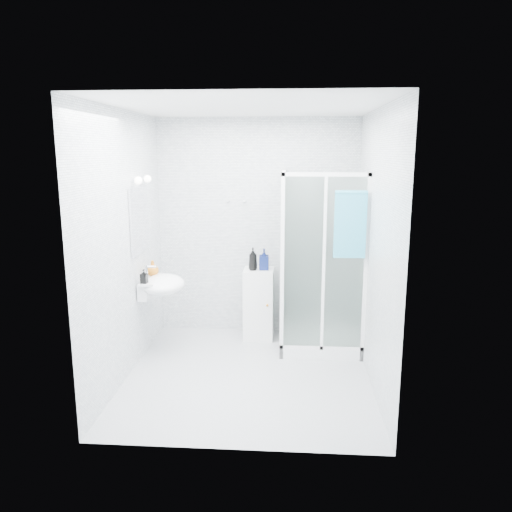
# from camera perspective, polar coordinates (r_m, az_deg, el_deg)

# --- Properties ---
(room) EXTENTS (2.40, 2.60, 2.60)m
(room) POSITION_cam_1_polar(r_m,az_deg,el_deg) (4.77, -0.90, 0.91)
(room) COLOR white
(room) RESTS_ON ground
(shower_enclosure) EXTENTS (0.90, 0.95, 2.00)m
(shower_enclosure) POSITION_cam_1_polar(r_m,az_deg,el_deg) (5.71, 6.54, -6.15)
(shower_enclosure) COLOR white
(shower_enclosure) RESTS_ON ground
(wall_basin) EXTENTS (0.46, 0.56, 0.35)m
(wall_basin) POSITION_cam_1_polar(r_m,az_deg,el_deg) (5.48, -10.81, -3.25)
(wall_basin) COLOR white
(wall_basin) RESTS_ON ground
(mirror) EXTENTS (0.02, 0.60, 0.70)m
(mirror) POSITION_cam_1_polar(r_m,az_deg,el_deg) (5.40, -13.15, 4.05)
(mirror) COLOR white
(mirror) RESTS_ON room
(vanity_lights) EXTENTS (0.10, 0.40, 0.08)m
(vanity_lights) POSITION_cam_1_polar(r_m,az_deg,el_deg) (5.35, -12.84, 8.51)
(vanity_lights) COLOR silver
(vanity_lights) RESTS_ON room
(wall_hooks) EXTENTS (0.23, 0.06, 0.03)m
(wall_hooks) POSITION_cam_1_polar(r_m,az_deg,el_deg) (5.98, -2.26, 6.24)
(wall_hooks) COLOR silver
(wall_hooks) RESTS_ON room
(storage_cabinet) EXTENTS (0.35, 0.38, 0.85)m
(storage_cabinet) POSITION_cam_1_polar(r_m,az_deg,el_deg) (5.97, 0.30, -5.49)
(storage_cabinet) COLOR white
(storage_cabinet) RESTS_ON ground
(hand_towel) EXTENTS (0.32, 0.05, 0.68)m
(hand_towel) POSITION_cam_1_polar(r_m,az_deg,el_deg) (5.11, 10.72, 3.73)
(hand_towel) COLOR #329CBD
(hand_towel) RESTS_ON shower_enclosure
(shampoo_bottle_a) EXTENTS (0.11, 0.11, 0.27)m
(shampoo_bottle_a) POSITION_cam_1_polar(r_m,az_deg,el_deg) (5.80, -0.36, -0.34)
(shampoo_bottle_a) COLOR black
(shampoo_bottle_a) RESTS_ON storage_cabinet
(shampoo_bottle_b) EXTENTS (0.12, 0.12, 0.25)m
(shampoo_bottle_b) POSITION_cam_1_polar(r_m,az_deg,el_deg) (5.82, 0.92, -0.38)
(shampoo_bottle_b) COLOR #0D194E
(shampoo_bottle_b) RESTS_ON storage_cabinet
(soap_dispenser_orange) EXTENTS (0.17, 0.17, 0.17)m
(soap_dispenser_orange) POSITION_cam_1_polar(r_m,az_deg,el_deg) (5.61, -11.73, -1.35)
(soap_dispenser_orange) COLOR #BB6816
(soap_dispenser_orange) RESTS_ON wall_basin
(soap_dispenser_black) EXTENTS (0.07, 0.07, 0.15)m
(soap_dispenser_black) POSITION_cam_1_polar(r_m,az_deg,el_deg) (5.30, -12.68, -2.28)
(soap_dispenser_black) COLOR black
(soap_dispenser_black) RESTS_ON wall_basin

